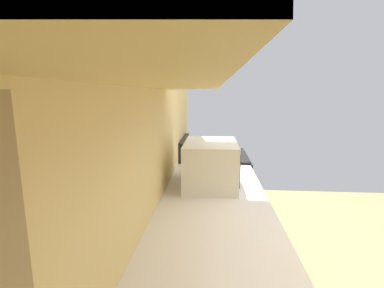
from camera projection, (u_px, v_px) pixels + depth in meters
wall_back at (138, 120)px, 1.31m from camera, size 3.86×0.12×2.82m
oven_range at (214, 198)px, 2.81m from camera, size 0.68×0.67×1.10m
microwave at (211, 164)px, 1.84m from camera, size 0.49×0.35×0.30m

